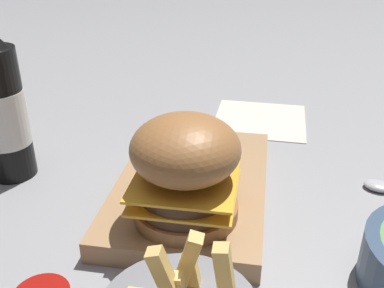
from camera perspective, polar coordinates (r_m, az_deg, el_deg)
ground_plane at (r=0.56m, az=-0.13°, el=-9.02°), size 6.00×6.00×0.00m
serving_board at (r=0.59m, az=0.00°, el=-5.49°), size 0.29×0.19×0.03m
burger at (r=0.48m, az=-0.80°, el=-3.10°), size 0.12×0.12×0.12m
ketchup_bottle at (r=0.65m, az=-22.99°, el=3.83°), size 0.06×0.06×0.21m
parchment_square at (r=0.81m, az=8.61°, el=3.11°), size 0.16×0.16×0.00m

